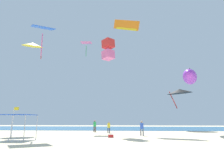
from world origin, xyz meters
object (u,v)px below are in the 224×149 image
(canopy_tent, at_px, (19,116))
(banner_flag, at_px, (14,119))
(person_leftmost, at_px, (142,127))
(kite_diamond_pink, at_px, (86,43))
(person_near_tent, at_px, (109,126))
(person_central, at_px, (95,125))
(kite_delta_yellow, at_px, (33,45))
(kite_parafoil_orange, at_px, (126,25))
(kite_diamond_blue, at_px, (43,29))
(kite_delta_black, at_px, (179,91))
(kite_inflatable_purple, at_px, (190,77))
(cooler_box, at_px, (111,136))
(kite_box_red, at_px, (108,49))

(canopy_tent, xyz_separation_m, banner_flag, (-1.99, 2.71, -0.26))
(person_leftmost, relative_size, kite_diamond_pink, 0.62)
(person_near_tent, xyz_separation_m, person_central, (-2.54, 2.78, 0.13))
(kite_delta_yellow, bearing_deg, kite_parafoil_orange, 160.80)
(banner_flag, relative_size, kite_diamond_blue, 0.74)
(banner_flag, height_order, kite_delta_yellow, kite_delta_yellow)
(kite_diamond_pink, bearing_deg, person_near_tent, 128.82)
(person_leftmost, distance_m, kite_delta_black, 17.26)
(kite_delta_yellow, distance_m, kite_inflatable_purple, 25.48)
(canopy_tent, height_order, kite_delta_yellow, kite_delta_yellow)
(kite_inflatable_purple, xyz_separation_m, kite_delta_black, (0.87, 10.49, -0.71))
(kite_diamond_blue, bearing_deg, kite_parafoil_orange, 8.00)
(cooler_box, xyz_separation_m, kite_delta_black, (11.71, 17.03, 7.07))
(banner_flag, relative_size, kite_inflatable_purple, 0.48)
(banner_flag, bearing_deg, kite_inflatable_purple, 18.36)
(person_near_tent, xyz_separation_m, kite_diamond_pink, (-4.78, 5.21, 14.96))
(cooler_box, bearing_deg, kite_inflatable_purple, 31.09)
(person_leftmost, bearing_deg, person_near_tent, 160.13)
(person_leftmost, relative_size, kite_delta_black, 0.28)
(canopy_tent, bearing_deg, kite_inflatable_purple, 26.65)
(kite_parafoil_orange, relative_size, kite_inflatable_purple, 0.69)
(person_near_tent, relative_size, kite_diamond_blue, 0.37)
(person_central, distance_m, kite_box_red, 12.35)
(kite_parafoil_orange, bearing_deg, kite_diamond_pink, -160.15)
(cooler_box, height_order, kite_parafoil_orange, kite_parafoil_orange)
(person_leftmost, xyz_separation_m, kite_parafoil_orange, (-1.81, 8.16, 17.48))
(cooler_box, height_order, kite_box_red, kite_box_red)
(person_near_tent, distance_m, kite_inflatable_purple, 13.78)
(cooler_box, bearing_deg, kite_diamond_blue, 167.90)
(kite_inflatable_purple, bearing_deg, kite_parafoil_orange, -99.93)
(banner_flag, bearing_deg, kite_delta_yellow, 107.94)
(kite_diamond_pink, bearing_deg, kite_parafoil_orange, 163.26)
(kite_inflatable_purple, height_order, kite_diamond_pink, kite_diamond_pink)
(kite_box_red, height_order, kite_inflatable_purple, kite_box_red)
(canopy_tent, height_order, cooler_box, canopy_tent)
(person_central, bearing_deg, kite_inflatable_purple, -154.53)
(person_leftmost, xyz_separation_m, kite_diamond_blue, (-13.10, -1.08, 12.98))
(canopy_tent, height_order, kite_inflatable_purple, kite_inflatable_purple)
(kite_delta_black, bearing_deg, kite_parafoil_orange, -86.85)
(canopy_tent, height_order, person_near_tent, canopy_tent)
(person_near_tent, relative_size, kite_box_red, 0.53)
(kite_delta_black, bearing_deg, banner_flag, -78.86)
(cooler_box, xyz_separation_m, kite_diamond_blue, (-9.52, 2.04, 13.85))
(kite_diamond_pink, bearing_deg, kite_box_red, 120.11)
(cooler_box, height_order, kite_diamond_blue, kite_diamond_blue)
(person_central, bearing_deg, kite_delta_yellow, 54.37)
(person_near_tent, xyz_separation_m, kite_inflatable_purple, (11.81, -1.28, 6.98))
(kite_diamond_blue, height_order, kite_box_red, kite_diamond_blue)
(kite_parafoil_orange, xyz_separation_m, kite_inflatable_purple, (9.07, -4.75, -10.57))
(kite_inflatable_purple, relative_size, kite_diamond_pink, 2.40)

